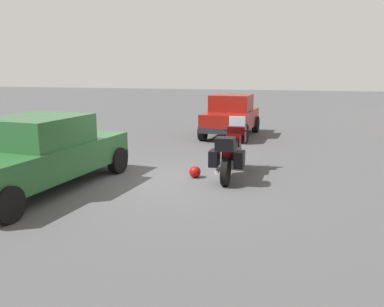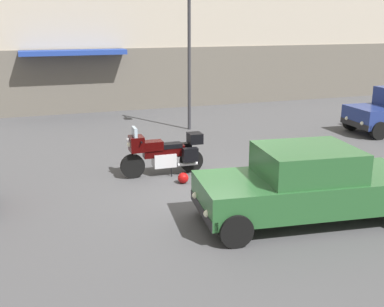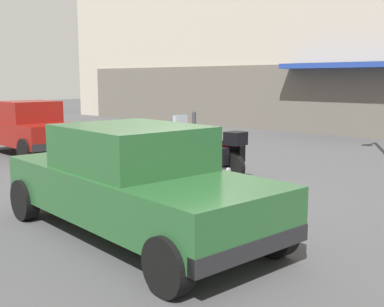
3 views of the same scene
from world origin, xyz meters
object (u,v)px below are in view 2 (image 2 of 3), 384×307
at_px(car_sedan_far, 307,184).
at_px(streetlamp_curbside, 190,48).
at_px(motorcycle, 164,152).
at_px(helmet, 183,178).

height_order(car_sedan_far, streetlamp_curbside, streetlamp_curbside).
xyz_separation_m(motorcycle, streetlamp_curbside, (2.40, 4.82, 2.41)).
relative_size(motorcycle, streetlamp_curbside, 0.45).
relative_size(helmet, car_sedan_far, 0.06).
height_order(helmet, streetlamp_curbside, streetlamp_curbside).
height_order(motorcycle, streetlamp_curbside, streetlamp_curbside).
bearing_deg(car_sedan_far, streetlamp_curbside, -86.34).
bearing_deg(car_sedan_far, motorcycle, -56.17).
xyz_separation_m(helmet, streetlamp_curbside, (2.14, 5.65, 2.90)).
distance_m(motorcycle, car_sedan_far, 4.29).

